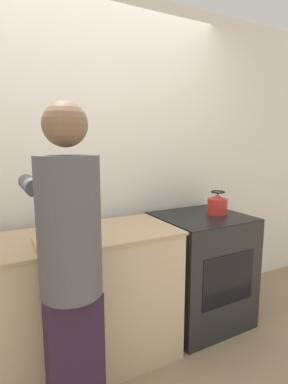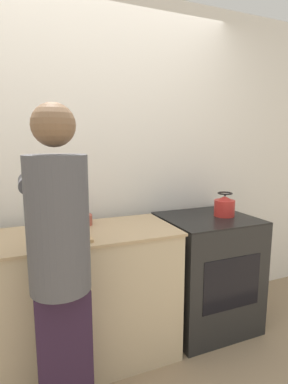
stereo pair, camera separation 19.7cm
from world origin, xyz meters
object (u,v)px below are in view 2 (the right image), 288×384
Objects in this scene: kettle at (224,206)px; person at (60,262)px; cutting_board at (62,238)px; knife at (56,236)px; oven at (206,271)px; bowl_prep at (80,220)px.

person is at bearing -160.16° from kettle.
kettle is (1.28, 0.13, 0.06)m from cutting_board.
person is 0.36m from knife.
oven is 1.24m from cutting_board.
bowl_prep is at bearing 30.35° from knife.
kettle is (0.14, -0.02, 0.53)m from oven.
person is at bearing -99.10° from cutting_board.
oven is 1.27m from knife.
cutting_board is (0.06, 0.35, 0.01)m from person.
knife is at bearing -174.83° from kettle.
person reaches higher than cutting_board.
person is at bearing -108.76° from bowl_prep.
person reaches higher than knife.
knife is (-0.03, 0.02, 0.01)m from cutting_board.
cutting_board is 0.04m from knife.
cutting_board is at bearing 80.90° from person.
knife is (-1.17, -0.14, 0.48)m from oven.
bowl_prep is (-1.12, 0.15, -0.04)m from kettle.
cutting_board is at bearing -172.32° from oven.
knife is 1.12× the size of bowl_prep.
cutting_board is 1.29m from kettle.
knife is 1.32m from kettle.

